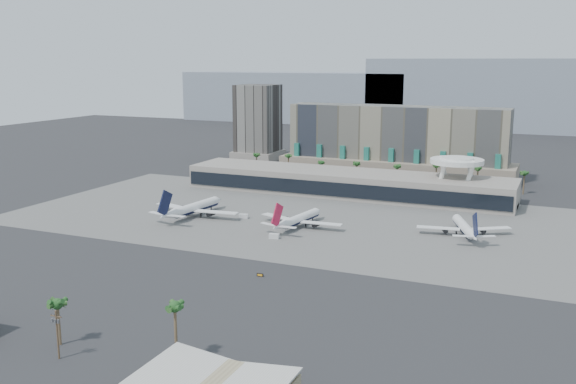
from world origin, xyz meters
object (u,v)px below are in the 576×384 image
at_px(airliner_centre, 299,219).
at_px(airliner_right, 465,227).
at_px(utility_pole, 57,330).
at_px(taxiway_sign, 260,275).
at_px(service_vehicle_a, 244,216).
at_px(service_vehicle_b, 274,236).
at_px(airliner_left, 193,208).

relative_size(airliner_centre, airliner_right, 1.06).
relative_size(utility_pole, taxiway_sign, 5.30).
height_order(airliner_centre, service_vehicle_a, airliner_centre).
relative_size(utility_pole, service_vehicle_a, 3.03).
xyz_separation_m(airliner_centre, service_vehicle_b, (-1.98, -20.29, -2.45)).
height_order(airliner_right, taxiway_sign, airliner_right).
height_order(airliner_centre, taxiway_sign, airliner_centre).
relative_size(airliner_right, service_vehicle_a, 9.36).
distance_m(airliner_left, service_vehicle_a, 23.18).
distance_m(airliner_right, service_vehicle_a, 94.52).
xyz_separation_m(service_vehicle_a, taxiway_sign, (40.77, -67.01, -0.46)).
distance_m(airliner_centre, service_vehicle_a, 28.58).
distance_m(service_vehicle_a, taxiway_sign, 78.44).
xyz_separation_m(utility_pole, service_vehicle_b, (3.17, 114.02, -6.14)).
bearing_deg(utility_pole, service_vehicle_b, 88.41).
bearing_deg(airliner_centre, taxiway_sign, -70.34).
height_order(service_vehicle_a, service_vehicle_b, service_vehicle_b).
bearing_deg(utility_pole, taxiway_sign, 76.05).
bearing_deg(airliner_left, service_vehicle_b, -15.12).
distance_m(airliner_centre, taxiway_sign, 64.20).
relative_size(airliner_right, service_vehicle_b, 9.58).
xyz_separation_m(utility_pole, airliner_centre, (5.15, 134.31, -3.69)).
xyz_separation_m(airliner_left, service_vehicle_a, (22.21, 5.94, -2.98)).
relative_size(service_vehicle_b, taxiway_sign, 1.71).
xyz_separation_m(airliner_left, airliner_centre, (50.38, 1.81, -0.50)).
height_order(utility_pole, service_vehicle_a, utility_pole).
xyz_separation_m(service_vehicle_b, taxiway_sign, (14.58, -42.59, -0.49)).
bearing_deg(service_vehicle_a, utility_pole, -97.16).
height_order(service_vehicle_a, taxiway_sign, service_vehicle_a).
distance_m(airliner_right, service_vehicle_b, 76.08).
xyz_separation_m(utility_pole, service_vehicle_a, (-23.02, 138.44, -6.17)).
height_order(utility_pole, taxiway_sign, utility_pole).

